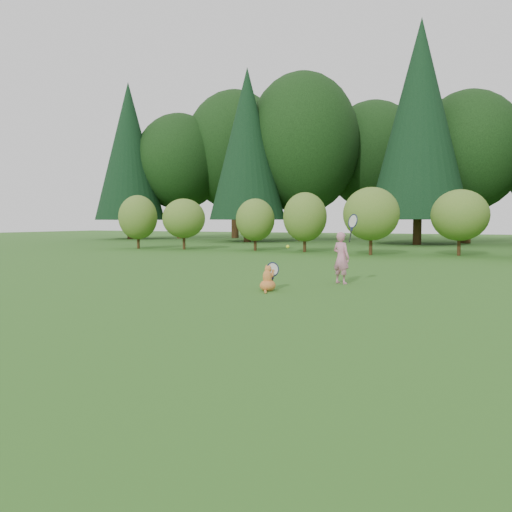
% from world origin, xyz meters
% --- Properties ---
extents(ground, '(100.00, 100.00, 0.00)m').
position_xyz_m(ground, '(0.00, 0.00, 0.00)').
color(ground, '#295919').
rests_on(ground, ground).
extents(shrub_row, '(28.00, 3.00, 2.80)m').
position_xyz_m(shrub_row, '(0.00, 13.00, 1.40)').
color(shrub_row, '#497323').
rests_on(shrub_row, ground).
extents(woodland_backdrop, '(48.00, 10.00, 15.00)m').
position_xyz_m(woodland_backdrop, '(0.00, 23.00, 7.50)').
color(woodland_backdrop, black).
rests_on(woodland_backdrop, ground).
extents(child, '(0.69, 0.50, 1.73)m').
position_xyz_m(child, '(1.44, 2.65, 0.61)').
color(child, pink).
rests_on(child, ground).
extents(cat, '(0.36, 0.71, 0.72)m').
position_xyz_m(cat, '(0.42, 0.90, 0.27)').
color(cat, '#C16425').
rests_on(cat, ground).
extents(tennis_ball, '(0.06, 0.06, 0.06)m').
position_xyz_m(tennis_ball, '(0.96, 0.59, 0.91)').
color(tennis_ball, '#D0D318').
rests_on(tennis_ball, ground).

